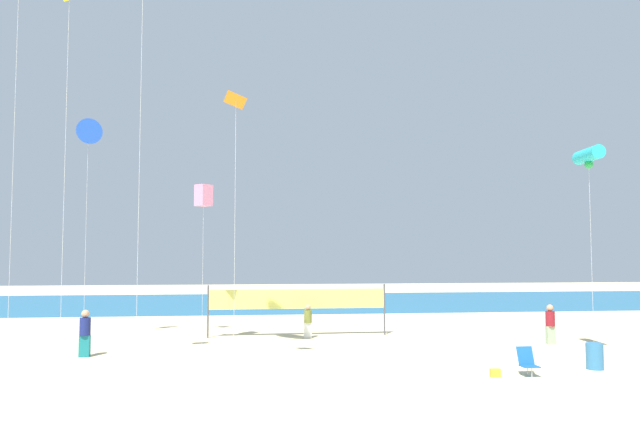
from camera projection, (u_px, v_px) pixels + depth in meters
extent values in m
plane|color=beige|center=(305.00, 400.00, 16.08)|extent=(120.00, 120.00, 0.00)
cube|color=#1E6B99|center=(267.00, 302.00, 48.20)|extent=(120.00, 20.00, 0.01)
cube|color=#19727A|center=(85.00, 346.00, 22.83)|extent=(0.38, 0.23, 0.80)
cylinder|color=navy|center=(85.00, 327.00, 22.87)|extent=(0.40, 0.40, 0.66)
sphere|color=tan|center=(85.00, 314.00, 22.91)|extent=(0.29, 0.29, 0.29)
cube|color=#99B28C|center=(551.00, 335.00, 26.03)|extent=(0.37, 0.22, 0.77)
cylinder|color=maroon|center=(550.00, 319.00, 26.08)|extent=(0.38, 0.38, 0.63)
sphere|color=tan|center=(550.00, 308.00, 26.11)|extent=(0.28, 0.28, 0.28)
cube|color=white|center=(308.00, 330.00, 27.84)|extent=(0.33, 0.20, 0.70)
cylinder|color=olive|center=(308.00, 316.00, 27.88)|extent=(0.35, 0.35, 0.58)
sphere|color=tan|center=(308.00, 307.00, 27.91)|extent=(0.26, 0.26, 0.26)
cube|color=#1959B2|center=(530.00, 366.00, 19.20)|extent=(0.52, 0.48, 0.03)
cube|color=#1959B2|center=(525.00, 356.00, 19.51)|extent=(0.52, 0.23, 0.57)
cylinder|color=silver|center=(532.00, 372.00, 19.05)|extent=(0.03, 0.03, 0.32)
cylinder|color=silver|center=(528.00, 371.00, 19.33)|extent=(0.03, 0.03, 0.32)
cylinder|color=teal|center=(595.00, 356.00, 20.41)|extent=(0.56, 0.56, 0.86)
cylinder|color=#4C4C51|center=(208.00, 311.00, 27.99)|extent=(0.08, 0.08, 2.40)
cylinder|color=#4C4C51|center=(384.00, 309.00, 29.11)|extent=(0.08, 0.08, 2.40)
cube|color=#EAE566|center=(298.00, 299.00, 28.58)|extent=(8.29, 0.18, 0.90)
cube|color=gold|center=(495.00, 373.00, 19.14)|extent=(0.31, 0.16, 0.25)
cylinder|color=silver|center=(86.00, 236.00, 27.05)|extent=(0.01, 0.01, 9.30)
cone|color=blue|center=(88.00, 132.00, 27.35)|extent=(1.21, 0.88, 1.15)
cylinder|color=silver|center=(203.00, 269.00, 26.23)|extent=(0.01, 0.01, 6.37)
cube|color=pink|center=(204.00, 195.00, 26.44)|extent=(0.82, 0.82, 0.92)
cylinder|color=silver|center=(64.00, 180.00, 19.67)|extent=(0.01, 0.01, 12.44)
cylinder|color=silver|center=(141.00, 93.00, 18.88)|extent=(0.01, 0.01, 17.64)
cylinder|color=silver|center=(591.00, 256.00, 22.69)|extent=(0.01, 0.01, 7.56)
cylinder|color=#26BFCC|center=(589.00, 155.00, 22.94)|extent=(0.67, 1.69, 0.53)
sphere|color=green|center=(589.00, 165.00, 22.92)|extent=(0.32, 0.32, 0.32)
cylinder|color=silver|center=(17.00, 53.00, 20.68)|extent=(0.01, 0.01, 21.32)
cylinder|color=silver|center=(235.00, 235.00, 20.06)|extent=(0.01, 0.01, 8.95)
pyramid|color=orange|center=(237.00, 99.00, 20.39)|extent=(0.94, 0.93, 0.48)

